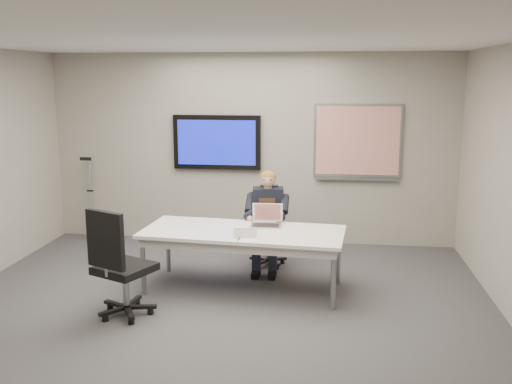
# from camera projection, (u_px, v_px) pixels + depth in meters

# --- Properties ---
(floor) EXTENTS (6.00, 6.00, 0.02)m
(floor) POSITION_uv_depth(u_px,v_px,m) (212.00, 323.00, 5.79)
(floor) COLOR #3A3A3D
(floor) RESTS_ON ground
(ceiling) EXTENTS (6.00, 6.00, 0.02)m
(ceiling) POSITION_uv_depth(u_px,v_px,m) (207.00, 38.00, 5.23)
(ceiling) COLOR silver
(ceiling) RESTS_ON wall_back
(wall_back) EXTENTS (6.00, 0.02, 2.80)m
(wall_back) POSITION_uv_depth(u_px,v_px,m) (251.00, 149.00, 8.42)
(wall_back) COLOR gray
(wall_back) RESTS_ON ground
(wall_front) EXTENTS (6.00, 0.02, 2.80)m
(wall_front) POSITION_uv_depth(u_px,v_px,m) (74.00, 313.00, 2.59)
(wall_front) COLOR gray
(wall_front) RESTS_ON ground
(conference_table) EXTENTS (2.38, 1.15, 0.71)m
(conference_table) POSITION_uv_depth(u_px,v_px,m) (243.00, 237.00, 6.59)
(conference_table) COLOR white
(conference_table) RESTS_ON ground
(tv_display) EXTENTS (1.30, 0.09, 0.80)m
(tv_display) POSITION_uv_depth(u_px,v_px,m) (217.00, 142.00, 8.41)
(tv_display) COLOR black
(tv_display) RESTS_ON wall_back
(whiteboard) EXTENTS (1.25, 0.08, 1.10)m
(whiteboard) POSITION_uv_depth(u_px,v_px,m) (358.00, 142.00, 8.18)
(whiteboard) COLOR gray
(whiteboard) RESTS_ON wall_back
(office_chair_far) EXTENTS (0.60, 0.60, 0.96)m
(office_chair_far) POSITION_uv_depth(u_px,v_px,m) (267.00, 242.00, 7.54)
(office_chair_far) COLOR black
(office_chair_far) RESTS_ON ground
(office_chair_near) EXTENTS (0.74, 0.74, 1.17)m
(office_chair_near) POSITION_uv_depth(u_px,v_px,m) (122.00, 283.00, 5.86)
(office_chair_near) COLOR black
(office_chair_near) RESTS_ON ground
(seated_person) EXTENTS (0.42, 0.71, 1.27)m
(seated_person) POSITION_uv_depth(u_px,v_px,m) (267.00, 231.00, 7.27)
(seated_person) COLOR #1E2132
(seated_person) RESTS_ON office_chair_far
(crutch) EXTENTS (0.37, 0.56, 1.35)m
(crutch) POSITION_uv_depth(u_px,v_px,m) (91.00, 197.00, 8.68)
(crutch) COLOR #9A9CA1
(crutch) RESTS_ON ground
(laptop) EXTENTS (0.37, 0.35, 0.25)m
(laptop) POSITION_uv_depth(u_px,v_px,m) (267.00, 220.00, 6.78)
(laptop) COLOR silver
(laptop) RESTS_ON conference_table
(name_tent) EXTENTS (0.26, 0.10, 0.10)m
(name_tent) POSITION_uv_depth(u_px,v_px,m) (245.00, 233.00, 6.29)
(name_tent) COLOR silver
(name_tent) RESTS_ON conference_table
(pen) EXTENTS (0.02, 0.15, 0.01)m
(pen) POSITION_uv_depth(u_px,v_px,m) (239.00, 238.00, 6.22)
(pen) COLOR black
(pen) RESTS_ON conference_table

